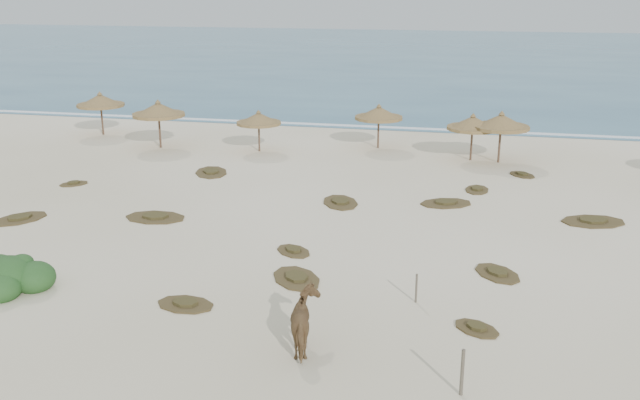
% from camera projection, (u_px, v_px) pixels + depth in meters
% --- Properties ---
extents(ground, '(160.00, 160.00, 0.00)m').
position_uv_depth(ground, '(287.00, 274.00, 24.39)').
color(ground, white).
rests_on(ground, ground).
extents(ocean, '(200.00, 100.00, 0.01)m').
position_uv_depth(ocean, '(432.00, 56.00, 94.37)').
color(ocean, '#285A79').
rests_on(ocean, ground).
extents(foam_line, '(70.00, 0.60, 0.01)m').
position_uv_depth(foam_line, '(385.00, 127.00, 48.65)').
color(foam_line, white).
rests_on(foam_line, ground).
extents(palapa_0, '(3.88, 3.88, 2.82)m').
position_uv_depth(palapa_0, '(100.00, 101.00, 45.79)').
color(palapa_0, brown).
rests_on(palapa_0, ground).
extents(palapa_1, '(4.12, 4.12, 2.92)m').
position_uv_depth(palapa_1, '(158.00, 110.00, 42.14)').
color(palapa_1, brown).
rests_on(palapa_1, ground).
extents(palapa_2, '(2.88, 2.88, 2.46)m').
position_uv_depth(palapa_2, '(259.00, 119.00, 41.36)').
color(palapa_2, brown).
rests_on(palapa_2, ground).
extents(palapa_3, '(3.18, 3.18, 2.68)m').
position_uv_depth(palapa_3, '(379.00, 114.00, 42.11)').
color(palapa_3, brown).
rests_on(palapa_3, ground).
extents(palapa_4, '(3.41, 3.41, 2.89)m').
position_uv_depth(palapa_4, '(501.00, 122.00, 38.70)').
color(palapa_4, brown).
rests_on(palapa_4, ground).
extents(palapa_5, '(3.77, 3.77, 2.67)m').
position_uv_depth(palapa_5, '(473.00, 124.00, 39.24)').
color(palapa_5, brown).
rests_on(palapa_5, ground).
extents(horse, '(1.38, 2.10, 1.63)m').
position_uv_depth(horse, '(307.00, 323.00, 19.20)').
color(horse, olive).
rests_on(horse, ground).
extents(fence_post_near, '(0.10, 0.10, 1.23)m').
position_uv_depth(fence_post_near, '(462.00, 372.00, 17.14)').
color(fence_post_near, brown).
rests_on(fence_post_near, ground).
extents(fence_post_far, '(0.07, 0.07, 0.96)m').
position_uv_depth(fence_post_far, '(416.00, 288.00, 22.15)').
color(fence_post_far, brown).
rests_on(fence_post_far, ground).
extents(bush, '(2.90, 2.55, 1.30)m').
position_uv_depth(bush, '(9.00, 277.00, 23.12)').
color(bush, '#2C5C27').
rests_on(bush, ground).
extents(scrub_0, '(2.52, 2.79, 0.16)m').
position_uv_depth(scrub_0, '(20.00, 218.00, 29.97)').
color(scrub_0, brown).
rests_on(scrub_0, ground).
extents(scrub_1, '(2.64, 1.73, 0.16)m').
position_uv_depth(scrub_1, '(155.00, 217.00, 30.13)').
color(scrub_1, brown).
rests_on(scrub_1, ground).
extents(scrub_2, '(1.87, 1.84, 0.16)m').
position_uv_depth(scrub_2, '(294.00, 251.00, 26.38)').
color(scrub_2, brown).
rests_on(scrub_2, ground).
extents(scrub_3, '(2.79, 2.35, 0.16)m').
position_uv_depth(scrub_3, '(446.00, 203.00, 32.02)').
color(scrub_3, brown).
rests_on(scrub_3, ground).
extents(scrub_4, '(2.13, 2.32, 0.16)m').
position_uv_depth(scrub_4, '(497.00, 273.00, 24.37)').
color(scrub_4, brown).
rests_on(scrub_4, ground).
extents(scrub_5, '(3.05, 2.40, 0.16)m').
position_uv_depth(scrub_5, '(593.00, 221.00, 29.61)').
color(scrub_5, brown).
rests_on(scrub_5, ground).
extents(scrub_6, '(2.48, 2.96, 0.16)m').
position_uv_depth(scrub_6, '(211.00, 172.00, 37.17)').
color(scrub_6, brown).
rests_on(scrub_6, ground).
extents(scrub_7, '(1.23, 1.77, 0.16)m').
position_uv_depth(scrub_7, '(477.00, 189.00, 34.09)').
color(scrub_7, brown).
rests_on(scrub_7, ground).
extents(scrub_8, '(1.63, 1.63, 0.16)m').
position_uv_depth(scrub_8, '(74.00, 183.00, 35.09)').
color(scrub_8, brown).
rests_on(scrub_8, ground).
extents(scrub_9, '(2.50, 2.68, 0.16)m').
position_uv_depth(scrub_9, '(296.00, 278.00, 23.97)').
color(scrub_9, brown).
rests_on(scrub_9, ground).
extents(scrub_10, '(1.75, 1.84, 0.16)m').
position_uv_depth(scrub_10, '(522.00, 175.00, 36.69)').
color(scrub_10, brown).
rests_on(scrub_10, ground).
extents(scrub_11, '(2.03, 1.47, 0.16)m').
position_uv_depth(scrub_11, '(185.00, 304.00, 22.06)').
color(scrub_11, brown).
rests_on(scrub_11, ground).
extents(scrub_12, '(1.72, 1.63, 0.16)m').
position_uv_depth(scrub_12, '(477.00, 328.00, 20.52)').
color(scrub_12, brown).
rests_on(scrub_12, ground).
extents(scrub_13, '(2.31, 2.77, 0.16)m').
position_uv_depth(scrub_13, '(340.00, 202.00, 32.15)').
color(scrub_13, brown).
rests_on(scrub_13, ground).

